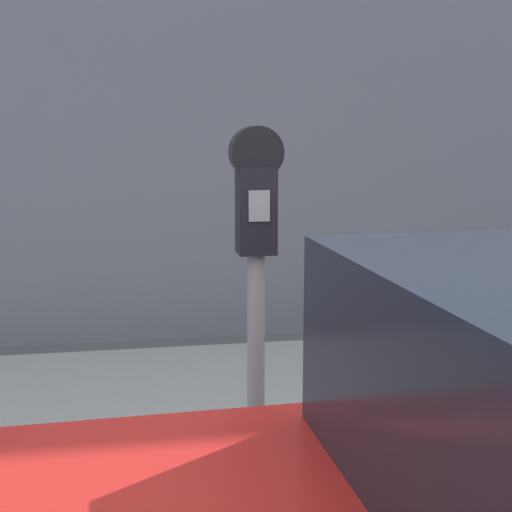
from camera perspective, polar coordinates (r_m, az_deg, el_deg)
name	(u,v)px	position (r m, az deg, el deg)	size (l,w,h in m)	color
sidewalk	(262,425)	(4.31, 0.51, -13.35)	(24.00, 2.80, 0.14)	#ADAAA3
parking_meter	(256,249)	(3.09, 0.00, 0.56)	(0.22, 0.16, 1.66)	gray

